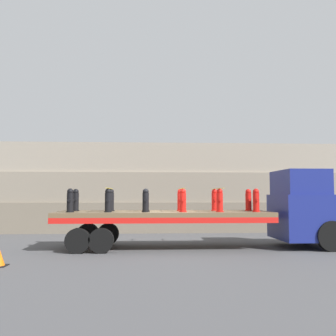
# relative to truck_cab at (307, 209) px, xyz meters

# --- Properties ---
(ground_plane) EXTENTS (120.00, 120.00, 0.00)m
(ground_plane) POSITION_rel_truck_cab_xyz_m (-5.61, 0.00, -1.47)
(ground_plane) COLOR #474749
(rock_cliff) EXTENTS (60.00, 3.30, 4.85)m
(rock_cliff) POSITION_rel_truck_cab_xyz_m (-5.61, 7.07, 0.95)
(rock_cliff) COLOR #706656
(rock_cliff) RESTS_ON ground_plane
(truck_cab) EXTENTS (2.32, 2.61, 2.97)m
(truck_cab) POSITION_rel_truck_cab_xyz_m (0.00, 0.00, 0.00)
(truck_cab) COLOR navy
(truck_cab) RESTS_ON ground_plane
(flatbed_trailer) EXTENTS (8.07, 2.53, 1.39)m
(flatbed_trailer) POSITION_rel_truck_cab_xyz_m (-6.14, 0.00, -0.36)
(flatbed_trailer) COLOR brown
(flatbed_trailer) RESTS_ON ground_plane
(fire_hydrant_black_near_0) EXTENTS (0.30, 0.46, 0.87)m
(fire_hydrant_black_near_0) POSITION_rel_truck_cab_xyz_m (-9.04, -0.53, 0.34)
(fire_hydrant_black_near_0) COLOR black
(fire_hydrant_black_near_0) RESTS_ON flatbed_trailer
(fire_hydrant_black_far_0) EXTENTS (0.30, 0.46, 0.87)m
(fire_hydrant_black_far_0) POSITION_rel_truck_cab_xyz_m (-9.04, 0.53, 0.34)
(fire_hydrant_black_far_0) COLOR black
(fire_hydrant_black_far_0) RESTS_ON flatbed_trailer
(fire_hydrant_black_near_1) EXTENTS (0.30, 0.46, 0.87)m
(fire_hydrant_black_near_1) POSITION_rel_truck_cab_xyz_m (-7.67, -0.53, 0.34)
(fire_hydrant_black_near_1) COLOR black
(fire_hydrant_black_near_1) RESTS_ON flatbed_trailer
(fire_hydrant_black_far_1) EXTENTS (0.30, 0.46, 0.87)m
(fire_hydrant_black_far_1) POSITION_rel_truck_cab_xyz_m (-7.67, 0.53, 0.34)
(fire_hydrant_black_far_1) COLOR black
(fire_hydrant_black_far_1) RESTS_ON flatbed_trailer
(fire_hydrant_black_near_2) EXTENTS (0.30, 0.46, 0.87)m
(fire_hydrant_black_near_2) POSITION_rel_truck_cab_xyz_m (-6.29, -0.53, 0.34)
(fire_hydrant_black_near_2) COLOR black
(fire_hydrant_black_near_2) RESTS_ON flatbed_trailer
(fire_hydrant_black_far_2) EXTENTS (0.30, 0.46, 0.87)m
(fire_hydrant_black_far_2) POSITION_rel_truck_cab_xyz_m (-6.29, 0.53, 0.34)
(fire_hydrant_black_far_2) COLOR black
(fire_hydrant_black_far_2) RESTS_ON flatbed_trailer
(fire_hydrant_red_near_3) EXTENTS (0.30, 0.46, 0.87)m
(fire_hydrant_red_near_3) POSITION_rel_truck_cab_xyz_m (-4.92, -0.53, 0.34)
(fire_hydrant_red_near_3) COLOR red
(fire_hydrant_red_near_3) RESTS_ON flatbed_trailer
(fire_hydrant_red_far_3) EXTENTS (0.30, 0.46, 0.87)m
(fire_hydrant_red_far_3) POSITION_rel_truck_cab_xyz_m (-4.92, 0.53, 0.34)
(fire_hydrant_red_far_3) COLOR red
(fire_hydrant_red_far_3) RESTS_ON flatbed_trailer
(fire_hydrant_red_near_4) EXTENTS (0.30, 0.46, 0.87)m
(fire_hydrant_red_near_4) POSITION_rel_truck_cab_xyz_m (-3.55, -0.53, 0.34)
(fire_hydrant_red_near_4) COLOR red
(fire_hydrant_red_near_4) RESTS_ON flatbed_trailer
(fire_hydrant_red_far_4) EXTENTS (0.30, 0.46, 0.87)m
(fire_hydrant_red_far_4) POSITION_rel_truck_cab_xyz_m (-3.55, 0.53, 0.34)
(fire_hydrant_red_far_4) COLOR red
(fire_hydrant_red_far_4) RESTS_ON flatbed_trailer
(fire_hydrant_red_near_5) EXTENTS (0.30, 0.46, 0.87)m
(fire_hydrant_red_near_5) POSITION_rel_truck_cab_xyz_m (-2.17, -0.53, 0.34)
(fire_hydrant_red_near_5) COLOR red
(fire_hydrant_red_near_5) RESTS_ON flatbed_trailer
(fire_hydrant_red_far_5) EXTENTS (0.30, 0.46, 0.87)m
(fire_hydrant_red_far_5) POSITION_rel_truck_cab_xyz_m (-2.17, 0.53, 0.34)
(fire_hydrant_red_far_5) COLOR red
(fire_hydrant_red_far_5) RESTS_ON flatbed_trailer
(cargo_strap_rear) EXTENTS (0.05, 2.63, 0.01)m
(cargo_strap_rear) POSITION_rel_truck_cab_xyz_m (-7.67, 0.00, 0.79)
(cargo_strap_rear) COLOR yellow
(cargo_strap_rear) RESTS_ON fire_hydrant_black_near_1
(cargo_strap_middle) EXTENTS (0.05, 2.63, 0.01)m
(cargo_strap_middle) POSITION_rel_truck_cab_xyz_m (-4.92, 0.00, 0.79)
(cargo_strap_middle) COLOR yellow
(cargo_strap_middle) RESTS_ON fire_hydrant_red_near_3
(cargo_strap_front) EXTENTS (0.05, 2.63, 0.01)m
(cargo_strap_front) POSITION_rel_truck_cab_xyz_m (-3.55, 0.00, 0.79)
(cargo_strap_front) COLOR yellow
(cargo_strap_front) RESTS_ON fire_hydrant_red_near_4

